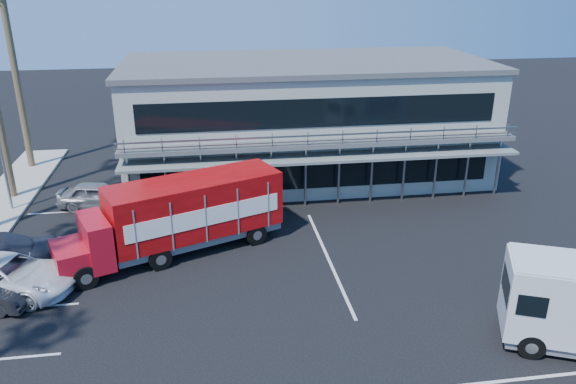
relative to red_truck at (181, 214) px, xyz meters
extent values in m
plane|color=black|center=(4.67, -4.73, -1.93)|extent=(120.00, 120.00, 0.00)
cube|color=#A0A799|center=(7.67, 10.27, 1.57)|extent=(22.00, 10.00, 7.00)
cube|color=#515454|center=(7.67, 10.27, 5.22)|extent=(22.40, 10.40, 0.30)
cube|color=#515454|center=(7.67, 4.67, 1.67)|extent=(22.00, 1.20, 0.25)
cube|color=gray|center=(7.67, 4.12, 2.17)|extent=(22.00, 0.08, 0.90)
cube|color=slate|center=(7.67, 4.37, 0.97)|extent=(22.00, 1.80, 0.15)
cube|color=black|center=(7.67, 5.25, -0.33)|extent=(20.00, 0.06, 1.60)
cube|color=black|center=(7.67, 5.25, 3.27)|extent=(20.00, 0.06, 1.60)
cylinder|color=brown|center=(-10.43, 13.77, 4.07)|extent=(0.44, 0.44, 12.00)
cube|color=#B10E1C|center=(-4.64, -1.89, -0.93)|extent=(2.16, 2.63, 1.21)
cube|color=#B10E1C|center=(-3.62, -1.48, -0.38)|extent=(1.88, 2.71, 2.11)
cube|color=black|center=(-3.62, -1.48, 0.23)|extent=(0.85, 2.00, 0.70)
cube|color=#B70B0F|center=(0.67, 0.27, 0.28)|extent=(8.40, 5.37, 2.62)
cube|color=slate|center=(0.67, 0.27, -1.28)|extent=(8.26, 5.02, 0.30)
cube|color=white|center=(1.15, -0.90, 0.18)|extent=(6.86, 2.83, 0.85)
cube|color=white|center=(0.19, 1.45, 0.18)|extent=(6.86, 2.83, 0.85)
cylinder|color=black|center=(-3.94, -2.80, -1.41)|extent=(1.07, 0.65, 1.05)
cylinder|color=black|center=(-4.78, -0.76, -1.41)|extent=(1.07, 0.65, 1.05)
cylinder|color=black|center=(-0.96, -1.59, -1.41)|extent=(1.07, 0.65, 1.05)
cylinder|color=black|center=(-1.80, 0.46, -1.41)|extent=(1.07, 0.65, 1.05)
cylinder|color=black|center=(3.51, 0.24, -1.41)|extent=(1.07, 0.65, 1.05)
cylinder|color=black|center=(2.67, 2.29, -1.41)|extent=(1.07, 0.65, 1.05)
cube|color=black|center=(11.58, -8.41, 0.24)|extent=(0.80, 1.77, 0.92)
cylinder|color=black|center=(12.05, -9.72, -1.47)|extent=(0.96, 0.62, 0.93)
cylinder|color=black|center=(12.85, -7.84, -1.47)|extent=(0.96, 0.62, 0.93)
imported|color=white|center=(-7.05, -2.57, -1.15)|extent=(6.19, 4.23, 1.57)
imported|color=#292C37|center=(-7.83, -0.73, -1.08)|extent=(6.26, 3.55, 1.71)
imported|color=gray|center=(-4.83, 6.07, -1.20)|extent=(4.55, 2.38, 1.48)
camera|label=1|loc=(1.41, -24.25, 10.60)|focal=35.00mm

